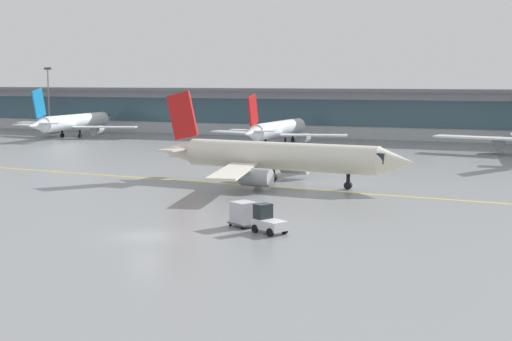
{
  "coord_description": "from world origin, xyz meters",
  "views": [
    {
      "loc": [
        25.74,
        -43.44,
        11.24
      ],
      "look_at": [
        2.34,
        16.06,
        3.0
      ],
      "focal_mm": 49.45,
      "sensor_mm": 36.0,
      "label": 1
    }
  ],
  "objects_px": {
    "gate_airplane_0": "(74,122)",
    "cargo_dolly_lead": "(243,213)",
    "taxiing_regional_jet": "(277,157)",
    "apron_light_mast_0": "(49,96)",
    "gate_airplane_1": "(278,129)",
    "baggage_tug": "(268,221)"
  },
  "relations": [
    {
      "from": "gate_airplane_1",
      "to": "baggage_tug",
      "type": "distance_m",
      "value": 70.86
    },
    {
      "from": "gate_airplane_0",
      "to": "taxiing_regional_jet",
      "type": "relative_size",
      "value": 0.98
    },
    {
      "from": "gate_airplane_0",
      "to": "cargo_dolly_lead",
      "type": "bearing_deg",
      "value": -140.31
    },
    {
      "from": "baggage_tug",
      "to": "cargo_dolly_lead",
      "type": "height_order",
      "value": "baggage_tug"
    },
    {
      "from": "apron_light_mast_0",
      "to": "cargo_dolly_lead",
      "type": "bearing_deg",
      "value": -45.01
    },
    {
      "from": "taxiing_regional_jet",
      "to": "apron_light_mast_0",
      "type": "relative_size",
      "value": 2.17
    },
    {
      "from": "gate_airplane_0",
      "to": "baggage_tug",
      "type": "relative_size",
      "value": 10.03
    },
    {
      "from": "cargo_dolly_lead",
      "to": "apron_light_mast_0",
      "type": "xyz_separation_m",
      "value": [
        -79.52,
        79.54,
        6.61
      ]
    },
    {
      "from": "gate_airplane_1",
      "to": "cargo_dolly_lead",
      "type": "distance_m",
      "value": 68.78
    },
    {
      "from": "gate_airplane_0",
      "to": "cargo_dolly_lead",
      "type": "height_order",
      "value": "gate_airplane_0"
    },
    {
      "from": "apron_light_mast_0",
      "to": "taxiing_regional_jet",
      "type": "bearing_deg",
      "value": -37.79
    },
    {
      "from": "gate_airplane_1",
      "to": "baggage_tug",
      "type": "height_order",
      "value": "gate_airplane_1"
    },
    {
      "from": "gate_airplane_0",
      "to": "gate_airplane_1",
      "type": "relative_size",
      "value": 1.08
    },
    {
      "from": "taxiing_regional_jet",
      "to": "cargo_dolly_lead",
      "type": "bearing_deg",
      "value": -73.04
    },
    {
      "from": "gate_airplane_1",
      "to": "taxiing_regional_jet",
      "type": "xyz_separation_m",
      "value": [
        15.6,
        -43.8,
        0.29
      ]
    },
    {
      "from": "taxiing_regional_jet",
      "to": "apron_light_mast_0",
      "type": "distance_m",
      "value": 94.36
    },
    {
      "from": "taxiing_regional_jet",
      "to": "cargo_dolly_lead",
      "type": "relative_size",
      "value": 11.6
    },
    {
      "from": "baggage_tug",
      "to": "taxiing_regional_jet",
      "type": "bearing_deg",
      "value": 136.43
    },
    {
      "from": "taxiing_regional_jet",
      "to": "apron_light_mast_0",
      "type": "xyz_separation_m",
      "value": [
        -74.49,
        57.75,
        4.66
      ]
    },
    {
      "from": "gate_airplane_1",
      "to": "cargo_dolly_lead",
      "type": "height_order",
      "value": "gate_airplane_1"
    },
    {
      "from": "taxiing_regional_jet",
      "to": "cargo_dolly_lead",
      "type": "xyz_separation_m",
      "value": [
        5.03,
        -21.8,
        -1.95
      ]
    },
    {
      "from": "gate_airplane_1",
      "to": "apron_light_mast_0",
      "type": "distance_m",
      "value": 60.72
    }
  ]
}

